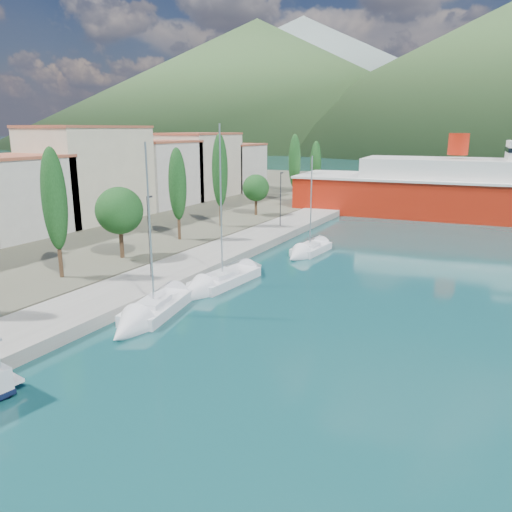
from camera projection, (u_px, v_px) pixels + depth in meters
The scene contains 9 objects.
ground at pixel (452, 177), 124.63m from camera, with size 1400.00×1400.00×0.00m, color #14484A.
quay at pixel (231, 249), 47.89m from camera, with size 5.00×88.00×0.80m, color gray.
land_strip at pixel (43, 207), 73.56m from camera, with size 70.00×148.00×0.70m, color #565644.
town_buildings at pixel (123, 176), 66.30m from camera, with size 9.20×69.20×11.30m.
tree_row at pixel (201, 186), 53.10m from camera, with size 4.04×63.75×10.44m.
lamp_posts at pixel (157, 232), 37.62m from camera, with size 0.15×43.88×6.06m.
sailboat_near at pixel (142, 319), 30.51m from camera, with size 4.04×8.56×11.84m.
sailboat_mid at pixel (208, 287), 36.73m from camera, with size 3.13×9.14×12.91m.
sailboat_far at pixel (303, 253), 46.86m from camera, with size 2.68×6.98×10.06m.
Camera 1 is at (14.73, -14.13, 11.62)m, focal length 35.00 mm.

